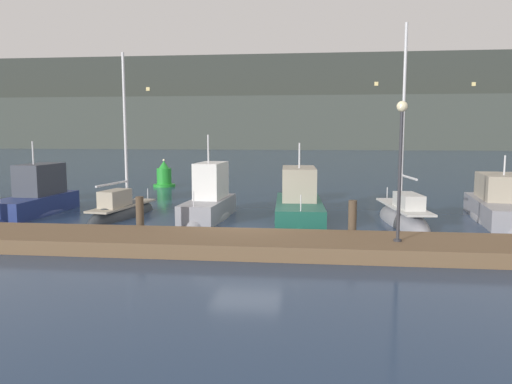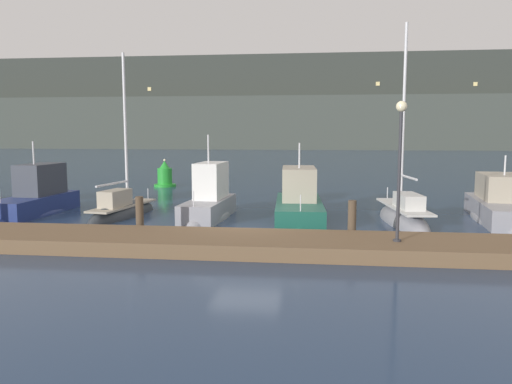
% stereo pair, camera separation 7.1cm
% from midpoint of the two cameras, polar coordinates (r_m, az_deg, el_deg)
% --- Properties ---
extents(ground_plane, '(400.00, 400.00, 0.00)m').
position_cam_midpoint_polar(ground_plane, '(18.27, -1.17, -4.83)').
color(ground_plane, navy).
extents(dock, '(45.94, 2.80, 0.45)m').
position_cam_midpoint_polar(dock, '(15.82, -2.41, -5.85)').
color(dock, brown).
rests_on(dock, ground).
extents(mooring_pile_2, '(0.28, 0.28, 1.44)m').
position_cam_midpoint_polar(mooring_pile_2, '(18.22, -13.23, -2.75)').
color(mooring_pile_2, '#4C3D2D').
rests_on(mooring_pile_2, ground).
extents(mooring_pile_3, '(0.28, 0.28, 1.42)m').
position_cam_midpoint_polar(mooring_pile_3, '(17.20, 10.83, -3.29)').
color(mooring_pile_3, '#4C3D2D').
rests_on(mooring_pile_3, ground).
extents(motorboat_berth_3, '(2.12, 5.55, 3.76)m').
position_cam_midpoint_polar(motorboat_berth_3, '(24.82, -23.94, -1.22)').
color(motorboat_berth_3, navy).
rests_on(motorboat_berth_3, ground).
extents(sailboat_berth_4, '(2.03, 5.18, 7.81)m').
position_cam_midpoint_polar(sailboat_berth_4, '(22.77, -15.11, -2.39)').
color(sailboat_berth_4, '#2D3338').
rests_on(sailboat_berth_4, ground).
extents(motorboat_berth_5, '(1.88, 5.01, 4.26)m').
position_cam_midpoint_polar(motorboat_berth_5, '(21.62, -5.49, -1.89)').
color(motorboat_berth_5, gray).
rests_on(motorboat_berth_5, ground).
extents(motorboat_berth_6, '(2.36, 6.37, 3.94)m').
position_cam_midpoint_polar(motorboat_berth_6, '(20.86, 4.82, -2.32)').
color(motorboat_berth_6, '#195647').
rests_on(motorboat_berth_6, ground).
extents(sailboat_berth_7, '(1.94, 5.69, 8.72)m').
position_cam_midpoint_polar(sailboat_berth_7, '(21.18, 16.38, -3.09)').
color(sailboat_berth_7, gray).
rests_on(sailboat_berth_7, ground).
extents(motorboat_berth_8, '(3.04, 6.84, 3.33)m').
position_cam_midpoint_polar(motorboat_berth_8, '(23.49, 26.22, -2.10)').
color(motorboat_berth_8, gray).
rests_on(motorboat_berth_8, ground).
extents(channel_buoy, '(1.48, 1.48, 1.88)m').
position_cam_midpoint_polar(channel_buoy, '(34.50, -10.52, 1.76)').
color(channel_buoy, green).
rests_on(channel_buoy, ground).
extents(dock_lamppost, '(0.32, 0.32, 4.16)m').
position_cam_midpoint_polar(dock_lamppost, '(15.29, 16.08, 4.77)').
color(dock_lamppost, '#2D2D33').
rests_on(dock_lamppost, dock).
extents(hillside_backdrop, '(240.00, 23.00, 20.40)m').
position_cam_midpoint_polar(hillside_backdrop, '(116.23, 3.57, 9.71)').
color(hillside_backdrop, '#333833').
rests_on(hillside_backdrop, ground).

